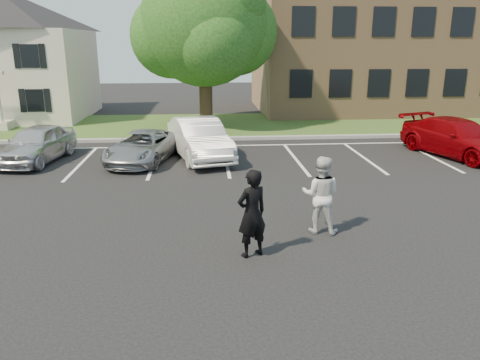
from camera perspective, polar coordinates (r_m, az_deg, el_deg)
name	(u,v)px	position (r m, az deg, el deg)	size (l,w,h in m)	color
ground_plane	(243,244)	(10.97, 0.42, -7.76)	(90.00, 90.00, 0.00)	black
curb	(222,139)	(22.43, -2.25, 5.08)	(40.00, 0.30, 0.15)	gray
grass_strip	(219,125)	(26.36, -2.62, 6.71)	(44.00, 8.00, 0.08)	#2D4A19
stall_lines	(258,154)	(19.58, 2.23, 3.18)	(34.00, 5.36, 0.01)	silver
office_building	(420,47)	(35.26, 21.13, 14.86)	(22.40, 10.40, 8.30)	#A78057
tree	(206,25)	(25.60, -4.16, 18.33)	(7.80, 7.20, 8.80)	black
man_black_suit	(252,213)	(10.03, 1.46, -4.10)	(0.71, 0.47, 1.96)	black
man_white_shirt	(321,195)	(11.48, 9.81, -1.79)	(0.93, 0.72, 1.91)	silver
car_silver_west	(37,144)	(19.82, -23.54, 4.08)	(1.69, 4.19, 1.43)	silver
car_silver_minivan	(143,147)	(18.59, -11.77, 4.00)	(1.98, 4.29, 1.19)	#989A9F
car_white_sedan	(199,139)	(18.77, -4.97, 5.02)	(1.68, 4.82, 1.59)	silver
car_red_compact	(458,138)	(21.05, 25.03, 4.66)	(2.11, 5.19, 1.51)	#800207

